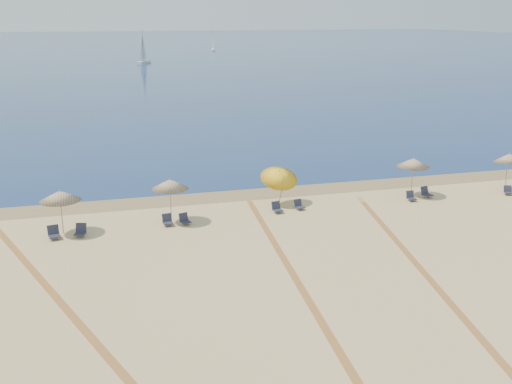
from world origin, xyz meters
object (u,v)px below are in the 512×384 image
at_px(chair_9, 426,193).
at_px(chair_10, 508,191).
at_px(umbrella_4, 413,163).
at_px(chair_4, 167,220).
at_px(umbrella_2, 170,184).
at_px(chair_2, 54,233).
at_px(umbrella_3, 280,175).
at_px(chair_8, 411,197).
at_px(chair_3, 81,231).
at_px(umbrella_5, 509,158).
at_px(chair_6, 277,208).
at_px(chair_5, 185,220).
at_px(chair_7, 299,205).
at_px(umbrella_1, 60,196).
at_px(sailboat_2, 213,44).
at_px(sailboat_0, 143,53).

height_order(chair_9, chair_10, chair_9).
height_order(umbrella_4, chair_4, umbrella_4).
relative_size(umbrella_2, chair_9, 3.29).
relative_size(chair_2, chair_9, 1.01).
bearing_deg(chair_10, chair_9, -167.64).
relative_size(umbrella_4, chair_9, 3.27).
xyz_separation_m(umbrella_3, chair_8, (8.32, -1.44, -1.64)).
bearing_deg(umbrella_4, chair_3, -174.33).
xyz_separation_m(umbrella_2, chair_4, (-0.28, -0.51, -1.96)).
xyz_separation_m(umbrella_5, chair_2, (-28.84, -1.40, -1.98)).
distance_m(umbrella_4, chair_4, 16.29).
xyz_separation_m(umbrella_4, chair_9, (0.77, -0.54, -1.93)).
distance_m(umbrella_2, umbrella_5, 22.50).
relative_size(umbrella_3, chair_4, 3.96).
bearing_deg(umbrella_2, umbrella_5, 0.92).
height_order(umbrella_5, chair_2, umbrella_5).
distance_m(umbrella_5, chair_6, 16.29).
relative_size(umbrella_3, umbrella_4, 1.04).
bearing_deg(umbrella_4, chair_9, -35.34).
height_order(chair_5, chair_8, chair_5).
xyz_separation_m(umbrella_2, chair_2, (-6.35, -1.04, -1.93)).
distance_m(chair_3, chair_9, 21.63).
height_order(umbrella_3, chair_5, umbrella_3).
relative_size(chair_7, chair_8, 1.10).
height_order(chair_6, chair_10, chair_6).
height_order(umbrella_2, chair_5, umbrella_2).
height_order(umbrella_1, chair_3, umbrella_1).
bearing_deg(umbrella_3, umbrella_1, -171.89).
relative_size(chair_3, chair_7, 1.16).
bearing_deg(chair_2, chair_5, -8.39).
xyz_separation_m(chair_3, chair_8, (20.24, 1.09, -0.03)).
distance_m(umbrella_1, chair_3, 2.16).
relative_size(chair_9, sailboat_2, 0.12).
bearing_deg(chair_7, chair_6, 176.69).
distance_m(chair_2, chair_6, 12.72).
bearing_deg(sailboat_0, chair_4, -65.30).
bearing_deg(umbrella_1, chair_8, 1.07).
distance_m(umbrella_1, sailboat_0, 118.05).
bearing_deg(umbrella_1, chair_4, -1.95).
xyz_separation_m(chair_4, chair_9, (16.87, 1.02, 0.02)).
height_order(umbrella_1, chair_2, umbrella_1).
distance_m(umbrella_3, chair_9, 9.83).
distance_m(umbrella_1, umbrella_3, 12.97).
relative_size(umbrella_2, chair_5, 3.50).
xyz_separation_m(chair_8, chair_10, (6.84, -0.48, -0.01)).
xyz_separation_m(umbrella_1, chair_2, (-0.44, -0.71, -1.81)).
relative_size(umbrella_2, chair_7, 3.79).
bearing_deg(chair_3, chair_10, 16.70).
bearing_deg(chair_3, sailboat_2, 91.67).
relative_size(umbrella_3, chair_10, 3.73).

